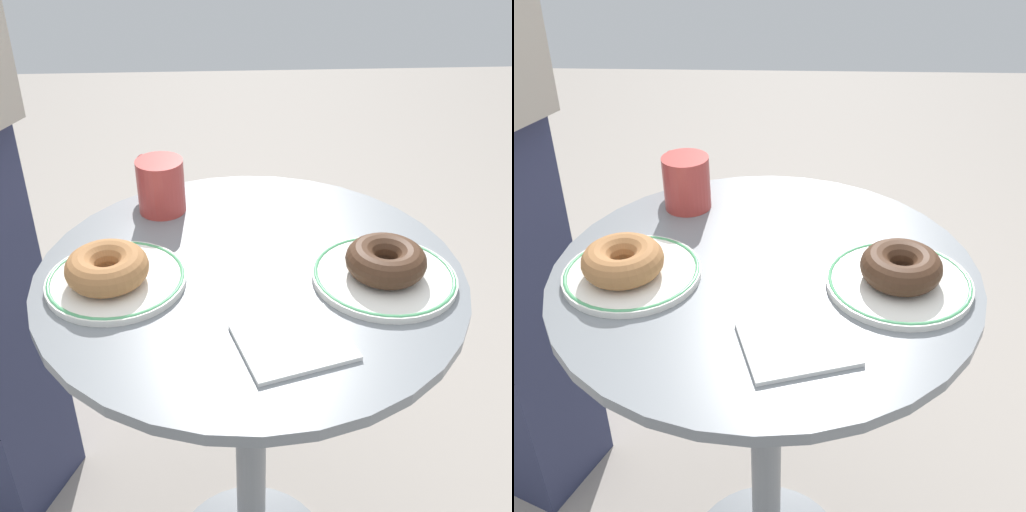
% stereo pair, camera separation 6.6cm
% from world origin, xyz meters
% --- Properties ---
extents(cafe_table, '(0.64, 0.64, 0.75)m').
position_xyz_m(cafe_table, '(0.00, 0.00, 0.51)').
color(cafe_table, slate).
rests_on(cafe_table, ground).
extents(plate_left, '(0.20, 0.20, 0.01)m').
position_xyz_m(plate_left, '(-0.19, -0.02, 0.76)').
color(plate_left, white).
rests_on(plate_left, cafe_table).
extents(plate_right, '(0.21, 0.21, 0.01)m').
position_xyz_m(plate_right, '(0.19, -0.04, 0.76)').
color(plate_right, white).
rests_on(plate_right, cafe_table).
extents(donut_cinnamon, '(0.16, 0.16, 0.04)m').
position_xyz_m(donut_cinnamon, '(-0.20, -0.03, 0.78)').
color(donut_cinnamon, '#A36B3D').
rests_on(donut_cinnamon, plate_left).
extents(donut_chocolate, '(0.14, 0.14, 0.04)m').
position_xyz_m(donut_chocolate, '(0.19, -0.04, 0.78)').
color(donut_chocolate, '#422819').
rests_on(donut_chocolate, plate_right).
extents(paper_napkin, '(0.16, 0.15, 0.01)m').
position_xyz_m(paper_napkin, '(0.05, -0.17, 0.75)').
color(paper_napkin, white).
rests_on(paper_napkin, cafe_table).
extents(coffee_mug, '(0.09, 0.11, 0.09)m').
position_xyz_m(coffee_mug, '(-0.14, 0.20, 0.80)').
color(coffee_mug, '#B73D38').
rests_on(coffee_mug, cafe_table).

